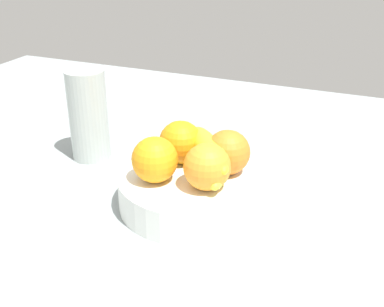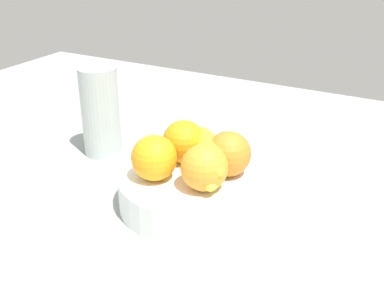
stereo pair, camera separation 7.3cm
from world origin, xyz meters
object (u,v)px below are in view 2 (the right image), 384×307
banana_bunch (212,157)px  thermos_tumbler (100,112)px  orange_front_right (204,167)px  fruit_bowl (192,190)px  orange_center (228,154)px  orange_back_left (184,142)px  orange_front_left (154,158)px

banana_bunch → thermos_tumbler: 29.02cm
thermos_tumbler → orange_front_right: bearing=-22.1°
fruit_bowl → orange_front_right: size_ratio=3.28×
fruit_bowl → orange_center: (4.88, 3.28, 6.41)cm
orange_back_left → banana_bunch: size_ratio=0.43×
orange_front_right → orange_front_left: bearing=-173.9°
fruit_bowl → banana_bunch: banana_bunch is taller
fruit_bowl → orange_center: bearing=33.9°
orange_back_left → orange_front_right: bearing=-42.3°
orange_front_right → orange_back_left: bearing=137.7°
orange_front_right → thermos_tumbler: 31.69cm
orange_front_left → orange_back_left: size_ratio=1.00×
fruit_bowl → orange_front_right: bearing=-37.4°
orange_front_left → orange_front_right: same height
orange_front_right → thermos_tumbler: size_ratio=0.41×
fruit_bowl → orange_front_left: (-4.78, -3.71, 6.41)cm
banana_bunch → fruit_bowl: bearing=-139.7°
orange_center → fruit_bowl: bearing=-146.1°
orange_front_right → thermos_tumbler: bearing=157.9°
banana_bunch → thermos_tumbler: bearing=166.0°
fruit_bowl → orange_front_left: size_ratio=3.28×
orange_center → orange_front_right: bearing=-101.2°
orange_center → thermos_tumbler: 31.11cm
fruit_bowl → banana_bunch: (2.48, 2.10, 5.83)cm
thermos_tumbler → orange_center: bearing=-10.8°
orange_center → thermos_tumbler: bearing=169.2°
orange_center → orange_back_left: size_ratio=1.00×
orange_center → orange_back_left: same height
orange_front_right → banana_bunch: size_ratio=0.43×
orange_center → orange_back_left: bearing=175.5°
orange_center → orange_back_left: (-8.65, 0.68, 0.00)cm
orange_center → banana_bunch: bearing=-153.9°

